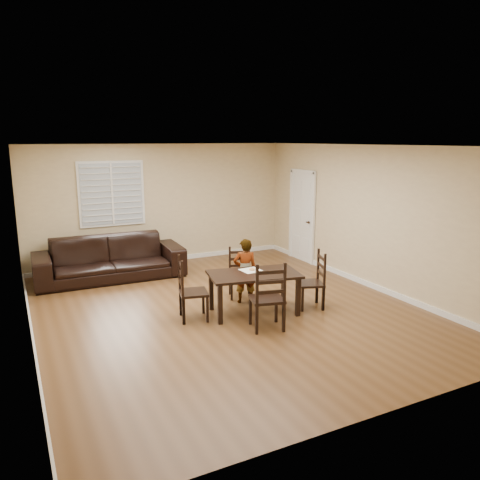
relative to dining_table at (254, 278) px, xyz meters
name	(u,v)px	position (x,y,z in m)	size (l,w,h in m)	color
ground	(226,309)	(-0.34, 0.33, -0.59)	(7.00, 7.00, 0.00)	brown
room	(223,201)	(-0.31, 0.51, 1.22)	(6.04, 7.04, 2.72)	beige
dining_table	(254,278)	(0.00, 0.00, 0.00)	(1.58, 1.08, 0.68)	black
chair_near	(240,273)	(0.19, 0.90, -0.18)	(0.51, 0.49, 0.90)	black
chair_far	(269,300)	(-0.16, -0.77, -0.11)	(0.57, 0.55, 1.06)	black
chair_left	(186,292)	(-1.10, 0.22, -0.13)	(0.52, 0.54, 1.01)	black
chair_right	(317,282)	(1.09, -0.23, -0.15)	(0.53, 0.55, 0.97)	black
child	(245,271)	(0.10, 0.51, -0.02)	(0.41, 0.27, 1.14)	gray
napkin	(251,270)	(0.03, 0.16, 0.09)	(0.32, 0.32, 0.00)	beige
donut	(252,269)	(0.05, 0.16, 0.11)	(0.10, 0.10, 0.04)	#D18D4B
sofa	(110,258)	(-1.71, 3.01, -0.16)	(2.93, 1.14, 0.85)	black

